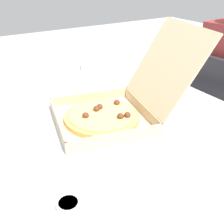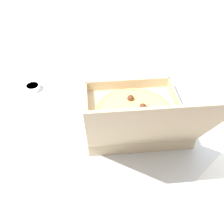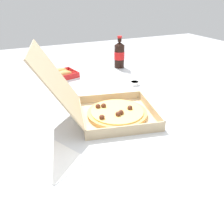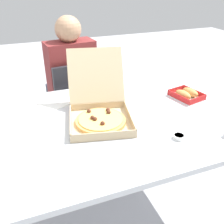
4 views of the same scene
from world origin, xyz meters
name	(u,v)px [view 1 (image 1 of 4)]	position (x,y,z in m)	size (l,w,h in m)	color
dining_table	(114,142)	(0.00, 0.00, 0.64)	(1.47, 1.00, 0.70)	silver
pizza_box_open	(114,107)	(-0.05, 0.03, 0.75)	(0.42, 0.55, 0.32)	tan
paper_menu	(145,86)	(-0.23, 0.32, 0.70)	(0.21, 0.15, 0.00)	white
napkin_pile	(91,67)	(-0.59, 0.23, 0.71)	(0.11, 0.11, 0.02)	white
dipping_sauce_cup	(68,205)	(0.25, -0.28, 0.71)	(0.06, 0.06, 0.02)	white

